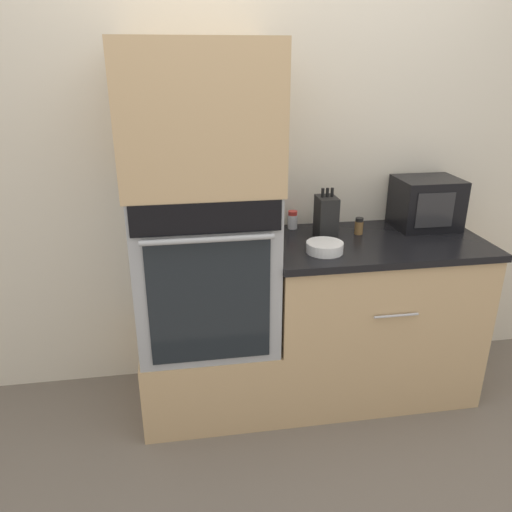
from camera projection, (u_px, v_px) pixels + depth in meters
The scene contains 12 objects.
ground_plane at pixel (282, 429), 2.51m from camera, with size 12.00×12.00×0.00m, color #6B6056.
wall_back at pixel (262, 158), 2.62m from camera, with size 8.00×0.05×2.50m.
oven_cabinet_base at pixel (209, 367), 2.66m from camera, with size 0.68×0.60×0.41m.
wall_oven at pixel (205, 264), 2.43m from camera, with size 0.65×0.64×0.79m.
oven_cabinet_upper at pixel (199, 115), 2.18m from camera, with size 0.68×0.60×0.62m.
counter_unit at pixel (369, 315), 2.70m from camera, with size 1.09×0.63×0.88m.
microwave at pixel (426, 203), 2.68m from camera, with size 0.33×0.27×0.27m.
knife_block at pixel (326, 217), 2.53m from camera, with size 0.10×0.13×0.26m.
bowl at pixel (325, 247), 2.36m from camera, with size 0.18×0.18×0.05m.
condiment_jar_near at pixel (359, 226), 2.60m from camera, with size 0.04×0.04×0.09m.
condiment_jar_mid at pixel (293, 220), 2.68m from camera, with size 0.05×0.05×0.10m.
condiment_jar_far at pixel (329, 224), 2.65m from camera, with size 0.04×0.04×0.08m.
Camera 1 is at (-0.45, -1.96, 1.75)m, focal length 35.00 mm.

